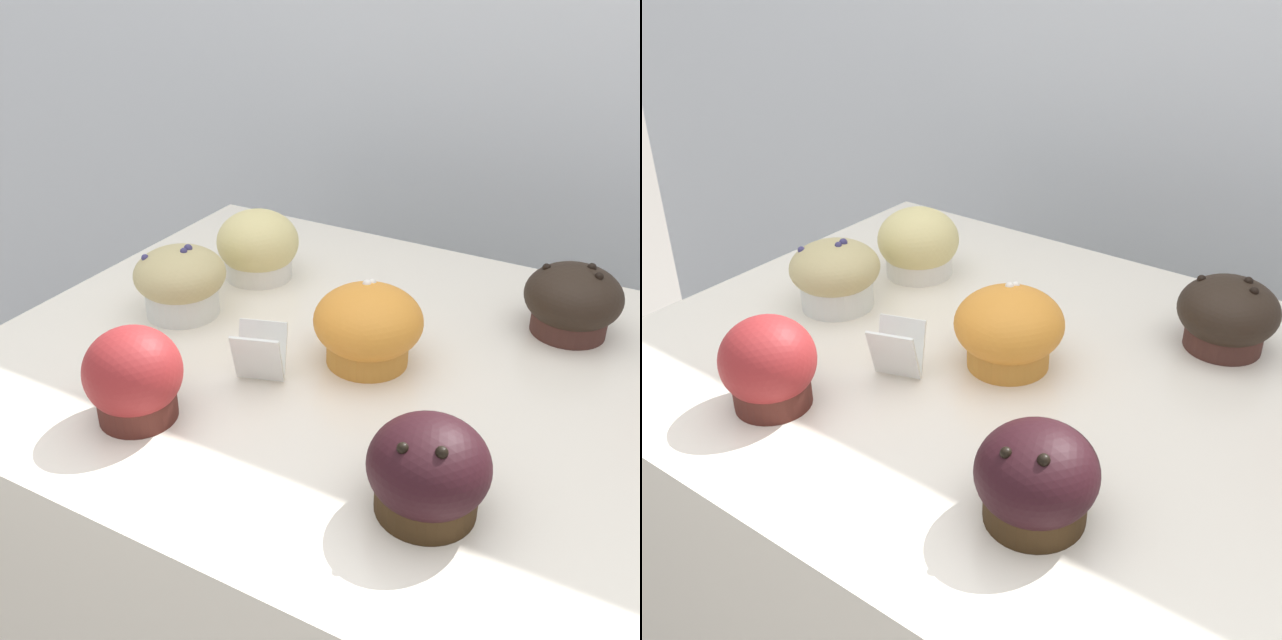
% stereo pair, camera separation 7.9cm
% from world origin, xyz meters
% --- Properties ---
extents(wall_back, '(3.20, 0.10, 1.80)m').
position_xyz_m(wall_back, '(0.00, 0.60, 0.90)').
color(wall_back, silver).
rests_on(wall_back, ground).
extents(muffin_front_center, '(0.10, 0.10, 0.08)m').
position_xyz_m(muffin_front_center, '(0.05, -0.18, 0.95)').
color(muffin_front_center, '#342211').
rests_on(muffin_front_center, display_counter).
extents(muffin_back_left, '(0.12, 0.12, 0.09)m').
position_xyz_m(muffin_back_left, '(-0.09, -0.00, 0.95)').
color(muffin_back_left, orange).
rests_on(muffin_back_left, display_counter).
extents(muffin_back_right, '(0.09, 0.09, 0.09)m').
position_xyz_m(muffin_back_right, '(-0.24, -0.20, 0.95)').
color(muffin_back_right, '#4B2019').
rests_on(muffin_back_right, display_counter).
extents(muffin_front_left, '(0.11, 0.11, 0.08)m').
position_xyz_m(muffin_front_left, '(0.08, 0.17, 0.95)').
color(muffin_front_left, '#44261F').
rests_on(muffin_front_left, display_counter).
extents(muffin_front_right, '(0.11, 0.11, 0.09)m').
position_xyz_m(muffin_front_right, '(-0.33, -0.01, 0.95)').
color(muffin_front_right, silver).
rests_on(muffin_front_right, display_counter).
extents(muffin_back_center, '(0.11, 0.11, 0.09)m').
position_xyz_m(muffin_back_center, '(-0.31, 0.12, 0.95)').
color(muffin_back_center, silver).
rests_on(muffin_back_center, display_counter).
extents(price_card, '(0.06, 0.06, 0.06)m').
position_xyz_m(price_card, '(-0.17, -0.09, 0.94)').
color(price_card, white).
rests_on(price_card, display_counter).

